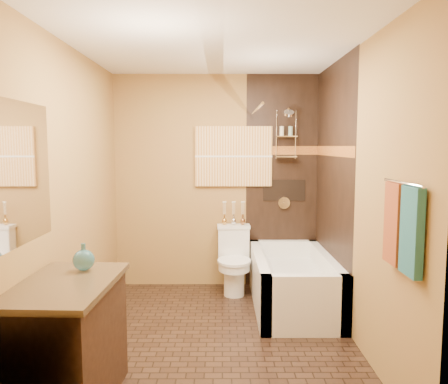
{
  "coord_description": "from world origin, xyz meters",
  "views": [
    {
      "loc": [
        0.07,
        -3.65,
        1.67
      ],
      "look_at": [
        0.08,
        0.4,
        1.24
      ],
      "focal_mm": 35.0,
      "sensor_mm": 36.0,
      "label": 1
    }
  ],
  "objects_px": {
    "bathtub": "(293,286)",
    "sunset_painting": "(234,156)",
    "toilet": "(234,259)",
    "vanity": "(66,345)"
  },
  "relations": [
    {
      "from": "toilet",
      "to": "vanity",
      "type": "bearing_deg",
      "value": -118.74
    },
    {
      "from": "sunset_painting",
      "to": "bathtub",
      "type": "distance_m",
      "value": 1.63
    },
    {
      "from": "sunset_painting",
      "to": "vanity",
      "type": "relative_size",
      "value": 0.94
    },
    {
      "from": "sunset_painting",
      "to": "bathtub",
      "type": "relative_size",
      "value": 0.6
    },
    {
      "from": "sunset_painting",
      "to": "bathtub",
      "type": "height_order",
      "value": "sunset_painting"
    },
    {
      "from": "sunset_painting",
      "to": "vanity",
      "type": "bearing_deg",
      "value": -114.43
    },
    {
      "from": "bathtub",
      "to": "sunset_painting",
      "type": "bearing_deg",
      "value": 129.61
    },
    {
      "from": "vanity",
      "to": "sunset_painting",
      "type": "bearing_deg",
      "value": 68.09
    },
    {
      "from": "bathtub",
      "to": "toilet",
      "type": "xyz_separation_m",
      "value": [
        -0.6,
        0.47,
        0.16
      ]
    },
    {
      "from": "toilet",
      "to": "vanity",
      "type": "xyz_separation_m",
      "value": [
        -1.12,
        -2.22,
        0.03
      ]
    }
  ]
}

